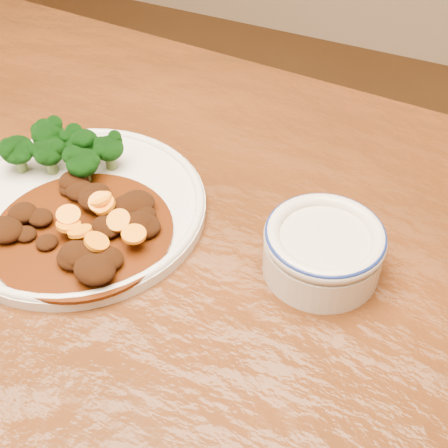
% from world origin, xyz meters
% --- Properties ---
extents(dining_table, '(1.56, 1.00, 0.75)m').
position_xyz_m(dining_table, '(0.00, 0.00, 0.67)').
color(dining_table, '#56280F').
rests_on(dining_table, ground).
extents(dinner_plate, '(0.29, 0.29, 0.02)m').
position_xyz_m(dinner_plate, '(-0.06, 0.05, 0.76)').
color(dinner_plate, white).
rests_on(dinner_plate, dining_table).
extents(broccoli_florets, '(0.13, 0.09, 0.05)m').
position_xyz_m(broccoli_florets, '(-0.11, 0.10, 0.79)').
color(broccoli_florets, olive).
rests_on(broccoli_florets, dinner_plate).
extents(mince_stew, '(0.20, 0.20, 0.03)m').
position_xyz_m(mince_stew, '(-0.03, 0.01, 0.77)').
color(mince_stew, '#481E07').
rests_on(mince_stew, dinner_plate).
extents(dip_bowl, '(0.12, 0.12, 0.06)m').
position_xyz_m(dip_bowl, '(0.22, 0.08, 0.78)').
color(dip_bowl, beige).
rests_on(dip_bowl, dining_table).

